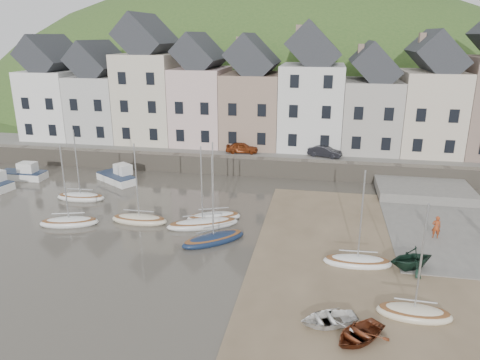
% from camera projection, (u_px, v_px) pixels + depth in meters
% --- Properties ---
extents(ground, '(160.00, 160.00, 0.00)m').
position_uv_depth(ground, '(223.00, 251.00, 29.62)').
color(ground, '#4B453B').
rests_on(ground, ground).
extents(quay_land, '(90.00, 30.00, 1.50)m').
position_uv_depth(quay_land, '(277.00, 137.00, 59.32)').
color(quay_land, '#335421').
rests_on(quay_land, ground).
extents(quay_street, '(70.00, 7.00, 0.10)m').
position_uv_depth(quay_street, '(265.00, 152.00, 48.32)').
color(quay_street, slate).
rests_on(quay_street, quay_land).
extents(seawall, '(70.00, 1.20, 1.80)m').
position_uv_depth(seawall, '(260.00, 167.00, 45.24)').
color(seawall, slate).
rests_on(seawall, ground).
extents(beach, '(18.00, 26.00, 0.06)m').
position_uv_depth(beach, '(398.00, 266.00, 27.67)').
color(beach, brown).
rests_on(beach, ground).
extents(slipway, '(8.00, 18.00, 0.12)m').
position_uv_depth(slipway, '(438.00, 220.00, 34.44)').
color(slipway, slate).
rests_on(slipway, ground).
extents(hillside, '(134.40, 84.00, 84.00)m').
position_uv_depth(hillside, '(265.00, 197.00, 92.14)').
color(hillside, '#335421').
rests_on(hillside, ground).
extents(townhouse_terrace, '(61.05, 8.00, 13.93)m').
position_uv_depth(townhouse_terrace, '(286.00, 94.00, 49.51)').
color(townhouse_terrace, white).
rests_on(townhouse_terrace, quay_land).
extents(sailboat_0, '(4.29, 1.75, 6.32)m').
position_uv_depth(sailboat_0, '(81.00, 197.00, 38.76)').
color(sailboat_0, white).
rests_on(sailboat_0, ground).
extents(sailboat_1, '(4.54, 2.64, 6.32)m').
position_uv_depth(sailboat_1, '(69.00, 222.00, 33.58)').
color(sailboat_1, white).
rests_on(sailboat_1, ground).
extents(sailboat_2, '(4.37, 1.53, 6.32)m').
position_uv_depth(sailboat_2, '(139.00, 219.00, 34.04)').
color(sailboat_2, beige).
rests_on(sailboat_2, ground).
extents(sailboat_3, '(4.42, 2.94, 6.32)m').
position_uv_depth(sailboat_3, '(214.00, 217.00, 34.49)').
color(sailboat_3, white).
rests_on(sailboat_3, ground).
extents(sailboat_4, '(5.47, 3.55, 6.32)m').
position_uv_depth(sailboat_4, '(203.00, 224.00, 33.28)').
color(sailboat_4, white).
rests_on(sailboat_4, ground).
extents(sailboat_5, '(4.54, 4.13, 6.32)m').
position_uv_depth(sailboat_5, '(213.00, 239.00, 30.78)').
color(sailboat_5, '#152441').
rests_on(sailboat_5, ground).
extents(sailboat_6, '(4.26, 1.72, 6.32)m').
position_uv_depth(sailboat_6, '(357.00, 261.00, 27.73)').
color(sailboat_6, white).
rests_on(sailboat_6, ground).
extents(sailboat_7, '(3.76, 1.65, 6.32)m').
position_uv_depth(sailboat_7, '(414.00, 313.00, 22.61)').
color(sailboat_7, beige).
rests_on(sailboat_7, ground).
extents(motorboat_0, '(4.59, 1.81, 1.70)m').
position_uv_depth(motorboat_0, '(24.00, 173.00, 44.25)').
color(motorboat_0, white).
rests_on(motorboat_0, ground).
extents(motorboat_2, '(4.70, 3.88, 1.70)m').
position_uv_depth(motorboat_2, '(118.00, 176.00, 43.35)').
color(motorboat_2, white).
rests_on(motorboat_2, ground).
extents(rowboat_white, '(3.38, 2.92, 0.59)m').
position_uv_depth(rowboat_white, '(328.00, 319.00, 21.97)').
color(rowboat_white, white).
rests_on(rowboat_white, beach).
extents(rowboat_green, '(3.62, 3.45, 1.49)m').
position_uv_depth(rowboat_green, '(411.00, 258.00, 26.97)').
color(rowboat_green, black).
rests_on(rowboat_green, beach).
extents(rowboat_red, '(3.46, 3.51, 0.60)m').
position_uv_depth(rowboat_red, '(359.00, 334.00, 20.85)').
color(rowboat_red, maroon).
rests_on(rowboat_red, beach).
extents(person_red, '(0.61, 0.43, 1.60)m').
position_uv_depth(person_red, '(436.00, 227.00, 31.05)').
color(person_red, '#9F3F1C').
rests_on(person_red, slipway).
extents(car_left, '(3.44, 1.57, 1.14)m').
position_uv_depth(car_left, '(242.00, 148.00, 47.60)').
color(car_left, maroon).
rests_on(car_left, quay_street).
extents(car_right, '(3.60, 2.12, 1.12)m').
position_uv_depth(car_right, '(325.00, 151.00, 46.09)').
color(car_right, black).
rests_on(car_right, quay_street).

